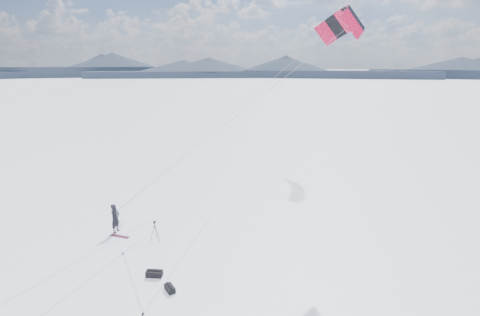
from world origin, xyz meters
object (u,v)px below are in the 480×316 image
at_px(snowboard, 120,236).
at_px(gear_bag_a, 154,274).
at_px(tripod, 155,228).
at_px(gear_bag_b, 170,288).
at_px(snowkiter, 117,232).

distance_m(snowboard, gear_bag_a, 5.46).
relative_size(snowboard, tripod, 1.00).
bearing_deg(gear_bag_a, tripod, 107.19).
xyz_separation_m(gear_bag_a, gear_bag_b, (1.39, -0.80, -0.03)).
height_order(tripod, gear_bag_a, tripod).
bearing_deg(gear_bag_a, snowboard, 131.86).
xyz_separation_m(snowkiter, gear_bag_a, (5.15, -3.54, 0.17)).
bearing_deg(snowkiter, gear_bag_a, -127.68).
height_order(snowboard, tripod, tripod).
bearing_deg(gear_bag_b, gear_bag_a, -172.27).
relative_size(tripod, gear_bag_b, 1.78).
distance_m(gear_bag_a, gear_bag_b, 1.60).
bearing_deg(snowboard, gear_bag_a, -34.08).
relative_size(snowboard, gear_bag_b, 1.78).
relative_size(gear_bag_a, gear_bag_b, 1.19).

